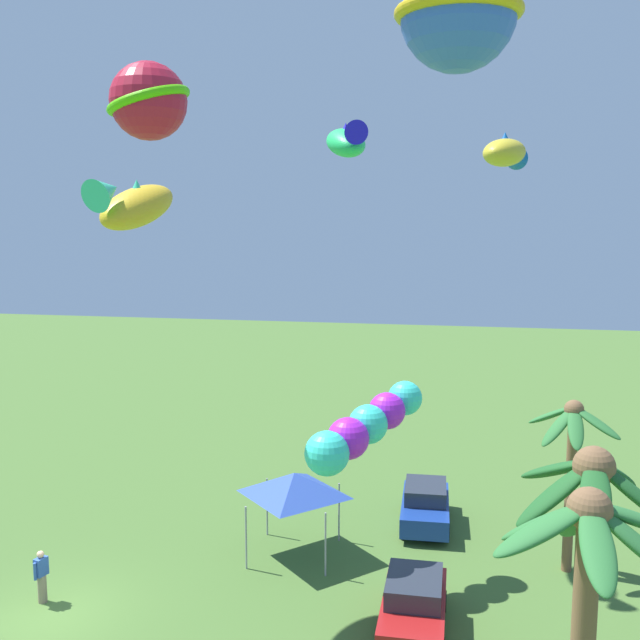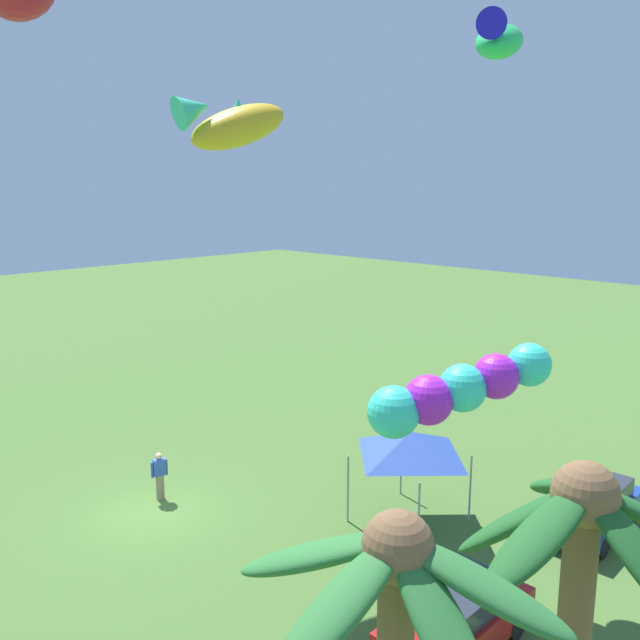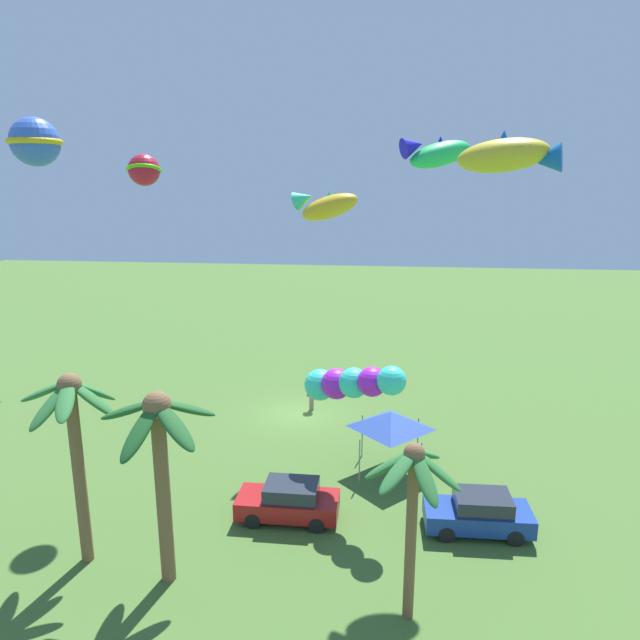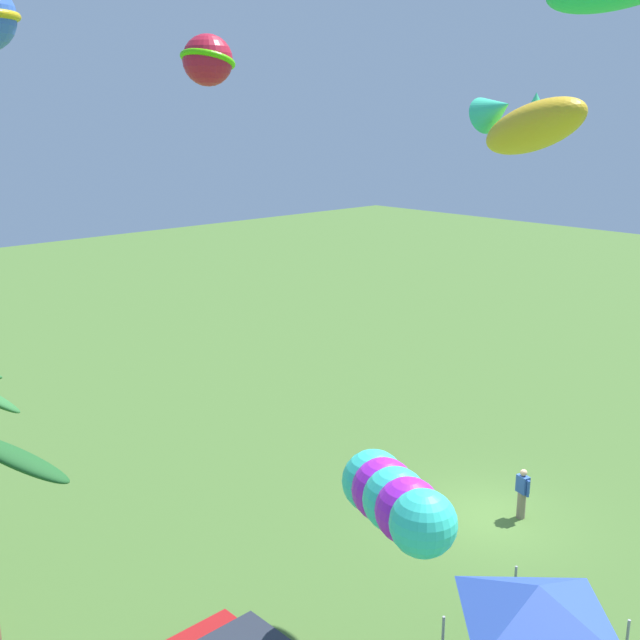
{
  "view_description": "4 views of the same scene",
  "coord_description": "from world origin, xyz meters",
  "px_view_note": "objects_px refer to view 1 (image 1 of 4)",
  "views": [
    {
      "loc": [
        17.48,
        11.21,
        11.21
      ],
      "look_at": [
        -0.5,
        7.74,
        8.67
      ],
      "focal_mm": 40.78,
      "sensor_mm": 36.0,
      "label": 1
    },
    {
      "loc": [
        10.36,
        17.34,
        10.05
      ],
      "look_at": [
        -0.21,
        7.04,
        7.07
      ],
      "focal_mm": 38.3,
      "sensor_mm": 36.0,
      "label": 2
    },
    {
      "loc": [
        -4.76,
        29.51,
        12.63
      ],
      "look_at": [
        -2.12,
        7.21,
        7.23
      ],
      "focal_mm": 31.83,
      "sensor_mm": 36.0,
      "label": 3
    },
    {
      "loc": [
        -11.89,
        18.28,
        11.8
      ],
      "look_at": [
        -1.06,
        8.08,
        7.86
      ],
      "focal_mm": 43.36,
      "sensor_mm": 36.0,
      "label": 4
    }
  ],
  "objects_px": {
    "kite_fish_1": "(506,153)",
    "kite_fish_2": "(133,204)",
    "palm_tree_1": "(590,526)",
    "kite_ball_0": "(458,13)",
    "parked_car_1": "(425,505)",
    "kite_fish_3": "(347,141)",
    "palm_tree_0": "(586,584)",
    "parked_car_0": "(414,605)",
    "kite_ball_4": "(149,101)",
    "spectator_0": "(42,576)",
    "festival_tent": "(294,484)",
    "palm_tree_2": "(573,442)",
    "kite_tube_5": "(363,428)"
  },
  "relations": [
    {
      "from": "palm_tree_1",
      "to": "kite_fish_2",
      "type": "xyz_separation_m",
      "value": [
        -3.87,
        -11.92,
        6.84
      ]
    },
    {
      "from": "kite_ball_0",
      "to": "kite_fish_3",
      "type": "bearing_deg",
      "value": -164.91
    },
    {
      "from": "kite_fish_1",
      "to": "kite_fish_3",
      "type": "relative_size",
      "value": 1.03
    },
    {
      "from": "kite_fish_3",
      "to": "festival_tent",
      "type": "bearing_deg",
      "value": -48.8
    },
    {
      "from": "spectator_0",
      "to": "parked_car_0",
      "type": "bearing_deg",
      "value": 92.99
    },
    {
      "from": "palm_tree_0",
      "to": "kite_fish_3",
      "type": "bearing_deg",
      "value": -152.93
    },
    {
      "from": "palm_tree_0",
      "to": "festival_tent",
      "type": "height_order",
      "value": "palm_tree_0"
    },
    {
      "from": "palm_tree_1",
      "to": "kite_ball_0",
      "type": "distance_m",
      "value": 10.83
    },
    {
      "from": "spectator_0",
      "to": "kite_fish_2",
      "type": "bearing_deg",
      "value": 111.63
    },
    {
      "from": "kite_fish_3",
      "to": "kite_tube_5",
      "type": "distance_m",
      "value": 9.28
    },
    {
      "from": "kite_ball_4",
      "to": "festival_tent",
      "type": "bearing_deg",
      "value": 179.68
    },
    {
      "from": "parked_car_1",
      "to": "spectator_0",
      "type": "bearing_deg",
      "value": -54.53
    },
    {
      "from": "palm_tree_2",
      "to": "spectator_0",
      "type": "distance_m",
      "value": 16.62
    },
    {
      "from": "parked_car_1",
      "to": "kite_ball_0",
      "type": "distance_m",
      "value": 20.31
    },
    {
      "from": "kite_ball_0",
      "to": "kite_fish_3",
      "type": "relative_size",
      "value": 0.59
    },
    {
      "from": "palm_tree_0",
      "to": "parked_car_1",
      "type": "distance_m",
      "value": 14.67
    },
    {
      "from": "kite_ball_0",
      "to": "kite_fish_1",
      "type": "xyz_separation_m",
      "value": [
        -15.01,
        1.52,
        -0.59
      ]
    },
    {
      "from": "palm_tree_2",
      "to": "kite_fish_3",
      "type": "relative_size",
      "value": 1.89
    },
    {
      "from": "palm_tree_2",
      "to": "kite_fish_3",
      "type": "bearing_deg",
      "value": -96.22
    },
    {
      "from": "kite_ball_0",
      "to": "festival_tent",
      "type": "bearing_deg",
      "value": -157.04
    },
    {
      "from": "festival_tent",
      "to": "kite_fish_1",
      "type": "bearing_deg",
      "value": 113.7
    },
    {
      "from": "parked_car_0",
      "to": "kite_fish_2",
      "type": "xyz_separation_m",
      "value": [
        -0.53,
        -8.07,
        10.88
      ]
    },
    {
      "from": "palm_tree_0",
      "to": "kite_ball_0",
      "type": "height_order",
      "value": "kite_ball_0"
    },
    {
      "from": "kite_fish_1",
      "to": "kite_fish_2",
      "type": "distance_m",
      "value": 12.33
    },
    {
      "from": "palm_tree_2",
      "to": "kite_fish_3",
      "type": "height_order",
      "value": "kite_fish_3"
    },
    {
      "from": "parked_car_0",
      "to": "parked_car_1",
      "type": "height_order",
      "value": "same"
    },
    {
      "from": "parked_car_0",
      "to": "spectator_0",
      "type": "relative_size",
      "value": 2.45
    },
    {
      "from": "kite_fish_1",
      "to": "kite_tube_5",
      "type": "relative_size",
      "value": 0.75
    },
    {
      "from": "kite_fish_2",
      "to": "kite_tube_5",
      "type": "bearing_deg",
      "value": 104.4
    },
    {
      "from": "spectator_0",
      "to": "kite_ball_4",
      "type": "distance_m",
      "value": 15.32
    },
    {
      "from": "kite_fish_3",
      "to": "kite_tube_5",
      "type": "relative_size",
      "value": 0.73
    },
    {
      "from": "palm_tree_0",
      "to": "palm_tree_1",
      "type": "xyz_separation_m",
      "value": [
        -3.16,
        0.61,
        -0.27
      ]
    },
    {
      "from": "palm_tree_0",
      "to": "palm_tree_1",
      "type": "distance_m",
      "value": 3.23
    },
    {
      "from": "spectator_0",
      "to": "festival_tent",
      "type": "relative_size",
      "value": 0.56
    },
    {
      "from": "palm_tree_0",
      "to": "kite_fish_1",
      "type": "relative_size",
      "value": 2.21
    },
    {
      "from": "parked_car_0",
      "to": "kite_fish_2",
      "type": "relative_size",
      "value": 1.09
    },
    {
      "from": "palm_tree_1",
      "to": "festival_tent",
      "type": "relative_size",
      "value": 2.28
    },
    {
      "from": "festival_tent",
      "to": "parked_car_1",
      "type": "bearing_deg",
      "value": 127.9
    },
    {
      "from": "parked_car_0",
      "to": "kite_fish_3",
      "type": "bearing_deg",
      "value": -152.27
    },
    {
      "from": "spectator_0",
      "to": "festival_tent",
      "type": "height_order",
      "value": "festival_tent"
    },
    {
      "from": "kite_fish_2",
      "to": "kite_tube_5",
      "type": "distance_m",
      "value": 9.3
    },
    {
      "from": "parked_car_0",
      "to": "kite_fish_1",
      "type": "relative_size",
      "value": 1.27
    },
    {
      "from": "parked_car_1",
      "to": "kite_fish_3",
      "type": "xyz_separation_m",
      "value": [
        1.96,
        -2.7,
        13.0
      ]
    },
    {
      "from": "kite_fish_3",
      "to": "palm_tree_0",
      "type": "bearing_deg",
      "value": 27.07
    },
    {
      "from": "palm_tree_1",
      "to": "palm_tree_2",
      "type": "relative_size",
      "value": 1.16
    },
    {
      "from": "kite_fish_2",
      "to": "kite_tube_5",
      "type": "xyz_separation_m",
      "value": [
        -1.63,
        6.35,
        -6.6
      ]
    },
    {
      "from": "palm_tree_2",
      "to": "kite_fish_1",
      "type": "xyz_separation_m",
      "value": [
        -2.4,
        -2.22,
        9.14
      ]
    },
    {
      "from": "festival_tent",
      "to": "kite_ball_4",
      "type": "bearing_deg",
      "value": -0.32
    },
    {
      "from": "parked_car_0",
      "to": "kite_ball_4",
      "type": "distance_m",
      "value": 14.8
    },
    {
      "from": "kite_fish_1",
      "to": "kite_fish_2",
      "type": "xyz_separation_m",
      "value": [
        6.25,
        -10.48,
        -1.77
      ]
    }
  ]
}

